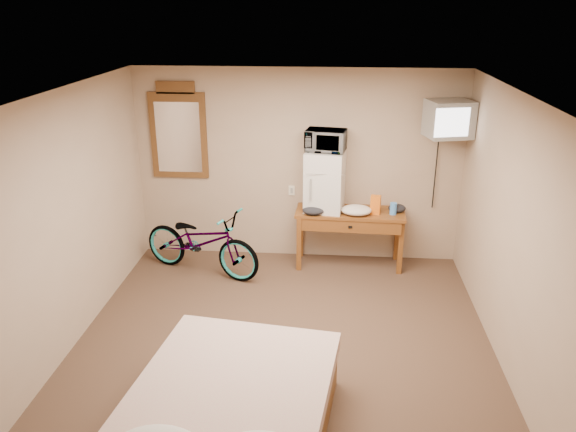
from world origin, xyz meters
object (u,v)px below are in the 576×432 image
object	(u,v)px
bicycle	(201,241)
desk	(350,221)
microwave	(326,140)
mini_fridge	(325,181)
crt_television	(449,119)
bed	(227,423)
wall_mirror	(178,132)
blue_cup	(393,209)

from	to	relation	value
bicycle	desk	bearing A→B (deg)	-59.30
desk	microwave	distance (m)	1.07
mini_fridge	crt_television	world-z (taller)	crt_television
microwave	bed	bearing A→B (deg)	-91.03
wall_mirror	bicycle	xyz separation A→B (m)	(0.37, -0.62, -1.25)
microwave	blue_cup	size ratio (longest dim) A/B	3.22
microwave	crt_television	size ratio (longest dim) A/B	0.75
mini_fridge	bicycle	distance (m)	1.73
blue_cup	crt_television	size ratio (longest dim) A/B	0.23
microwave	mini_fridge	bearing A→B (deg)	-114.17
blue_cup	wall_mirror	world-z (taller)	wall_mirror
desk	bicycle	xyz separation A→B (m)	(-1.86, -0.35, -0.20)
bicycle	crt_television	bearing A→B (deg)	-62.79
microwave	bicycle	xyz separation A→B (m)	(-1.52, -0.41, -1.22)
desk	blue_cup	xyz separation A→B (m)	(0.53, -0.04, 0.19)
blue_cup	bed	distance (m)	3.70
bicycle	blue_cup	bearing A→B (deg)	-62.53
mini_fridge	microwave	distance (m)	0.52
blue_cup	crt_television	bearing A→B (deg)	6.00
microwave	blue_cup	world-z (taller)	microwave
desk	mini_fridge	size ratio (longest dim) A/B	1.82
mini_fridge	crt_television	bearing A→B (deg)	-1.76
mini_fridge	bicycle	xyz separation A→B (m)	(-1.52, -0.41, -0.71)
bicycle	mini_fridge	bearing A→B (deg)	-54.74
blue_cup	wall_mirror	distance (m)	2.90
mini_fridge	desk	bearing A→B (deg)	-11.19
desk	bed	bearing A→B (deg)	-106.08
desk	mini_fridge	distance (m)	0.61
crt_television	mini_fridge	bearing A→B (deg)	178.24
crt_television	microwave	bearing A→B (deg)	178.23
blue_cup	wall_mirror	xyz separation A→B (m)	(-2.76, 0.31, 0.85)
desk	bicycle	size ratio (longest dim) A/B	0.86
crt_television	wall_mirror	size ratio (longest dim) A/B	0.51
bicycle	bed	distance (m)	3.16
desk	crt_television	xyz separation A→B (m)	(1.11, 0.02, 1.32)
bicycle	wall_mirror	bearing A→B (deg)	51.03
mini_fridge	microwave	xyz separation A→B (m)	(0.00, 0.00, 0.52)
microwave	bed	size ratio (longest dim) A/B	0.23
blue_cup	bicycle	xyz separation A→B (m)	(-2.39, -0.31, -0.40)
desk	blue_cup	bearing A→B (deg)	-4.22
blue_cup	microwave	bearing A→B (deg)	173.05
microwave	desk	bearing A→B (deg)	-1.71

